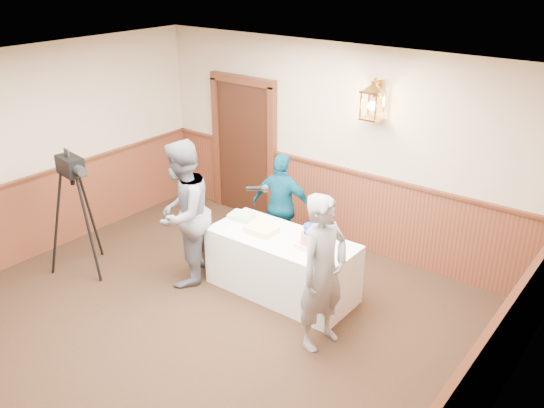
{
  "coord_description": "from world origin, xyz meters",
  "views": [
    {
      "loc": [
        3.87,
        -3.0,
        3.86
      ],
      "look_at": [
        0.27,
        1.7,
        1.25
      ],
      "focal_mm": 38.0,
      "sensor_mm": 36.0,
      "label": 1
    }
  ],
  "objects_px": {
    "display_table": "(282,265)",
    "sheet_cake_green": "(241,216)",
    "sheet_cake_yellow": "(262,230)",
    "tiered_cake": "(310,238)",
    "assistant_p": "(282,206)",
    "interviewer": "(183,214)",
    "tv_camera_rig": "(79,221)",
    "baker": "(323,273)"
  },
  "relations": [
    {
      "from": "interviewer",
      "to": "baker",
      "type": "distance_m",
      "value": 2.06
    },
    {
      "from": "display_table",
      "to": "sheet_cake_yellow",
      "type": "distance_m",
      "value": 0.5
    },
    {
      "from": "sheet_cake_yellow",
      "to": "tv_camera_rig",
      "type": "xyz_separation_m",
      "value": [
        -2.11,
        -1.1,
        -0.08
      ]
    },
    {
      "from": "interviewer",
      "to": "tv_camera_rig",
      "type": "bearing_deg",
      "value": -81.79
    },
    {
      "from": "sheet_cake_yellow",
      "to": "baker",
      "type": "relative_size",
      "value": 0.21
    },
    {
      "from": "sheet_cake_yellow",
      "to": "sheet_cake_green",
      "type": "height_order",
      "value": "sheet_cake_yellow"
    },
    {
      "from": "sheet_cake_green",
      "to": "baker",
      "type": "xyz_separation_m",
      "value": [
        1.65,
        -0.65,
        0.07
      ]
    },
    {
      "from": "sheet_cake_yellow",
      "to": "sheet_cake_green",
      "type": "relative_size",
      "value": 1.23
    },
    {
      "from": "display_table",
      "to": "tv_camera_rig",
      "type": "relative_size",
      "value": 1.15
    },
    {
      "from": "sheet_cake_yellow",
      "to": "assistant_p",
      "type": "distance_m",
      "value": 0.87
    },
    {
      "from": "interviewer",
      "to": "assistant_p",
      "type": "bearing_deg",
      "value": 137.07
    },
    {
      "from": "tiered_cake",
      "to": "assistant_p",
      "type": "xyz_separation_m",
      "value": [
        -0.96,
        0.77,
        -0.13
      ]
    },
    {
      "from": "display_table",
      "to": "sheet_cake_green",
      "type": "relative_size",
      "value": 6.2
    },
    {
      "from": "interviewer",
      "to": "tv_camera_rig",
      "type": "xyz_separation_m",
      "value": [
        -1.25,
        -0.64,
        -0.22
      ]
    },
    {
      "from": "tiered_cake",
      "to": "sheet_cake_green",
      "type": "xyz_separation_m",
      "value": [
        -1.12,
        0.11,
        -0.08
      ]
    },
    {
      "from": "sheet_cake_green",
      "to": "tiered_cake",
      "type": "bearing_deg",
      "value": -5.46
    },
    {
      "from": "baker",
      "to": "assistant_p",
      "type": "distance_m",
      "value": 2.0
    },
    {
      "from": "display_table",
      "to": "interviewer",
      "type": "bearing_deg",
      "value": -155.84
    },
    {
      "from": "tiered_cake",
      "to": "sheet_cake_yellow",
      "type": "height_order",
      "value": "tiered_cake"
    },
    {
      "from": "display_table",
      "to": "assistant_p",
      "type": "xyz_separation_m",
      "value": [
        -0.57,
        0.77,
        0.35
      ]
    },
    {
      "from": "display_table",
      "to": "interviewer",
      "type": "distance_m",
      "value": 1.36
    },
    {
      "from": "sheet_cake_green",
      "to": "tv_camera_rig",
      "type": "height_order",
      "value": "tv_camera_rig"
    },
    {
      "from": "display_table",
      "to": "baker",
      "type": "distance_m",
      "value": 1.18
    },
    {
      "from": "display_table",
      "to": "assistant_p",
      "type": "relative_size",
      "value": 1.23
    },
    {
      "from": "display_table",
      "to": "sheet_cake_green",
      "type": "distance_m",
      "value": 0.83
    },
    {
      "from": "sheet_cake_green",
      "to": "assistant_p",
      "type": "relative_size",
      "value": 0.2
    },
    {
      "from": "sheet_cake_green",
      "to": "interviewer",
      "type": "height_order",
      "value": "interviewer"
    },
    {
      "from": "tv_camera_rig",
      "to": "tiered_cake",
      "type": "bearing_deg",
      "value": 31.27
    },
    {
      "from": "assistant_p",
      "to": "tv_camera_rig",
      "type": "relative_size",
      "value": 0.93
    },
    {
      "from": "tv_camera_rig",
      "to": "interviewer",
      "type": "bearing_deg",
      "value": 36.02
    },
    {
      "from": "display_table",
      "to": "interviewer",
      "type": "height_order",
      "value": "interviewer"
    },
    {
      "from": "tiered_cake",
      "to": "sheet_cake_green",
      "type": "height_order",
      "value": "tiered_cake"
    },
    {
      "from": "tiered_cake",
      "to": "sheet_cake_yellow",
      "type": "relative_size",
      "value": 0.78
    },
    {
      "from": "interviewer",
      "to": "baker",
      "type": "xyz_separation_m",
      "value": [
        2.06,
        -0.04,
        -0.07
      ]
    },
    {
      "from": "display_table",
      "to": "tiered_cake",
      "type": "bearing_deg",
      "value": -0.83
    },
    {
      "from": "sheet_cake_yellow",
      "to": "baker",
      "type": "height_order",
      "value": "baker"
    },
    {
      "from": "tiered_cake",
      "to": "baker",
      "type": "distance_m",
      "value": 0.76
    },
    {
      "from": "tiered_cake",
      "to": "display_table",
      "type": "bearing_deg",
      "value": 179.17
    },
    {
      "from": "tiered_cake",
      "to": "tv_camera_rig",
      "type": "distance_m",
      "value": 3.01
    },
    {
      "from": "tv_camera_rig",
      "to": "display_table",
      "type": "bearing_deg",
      "value": 34.65
    },
    {
      "from": "interviewer",
      "to": "tv_camera_rig",
      "type": "distance_m",
      "value": 1.42
    },
    {
      "from": "baker",
      "to": "display_table",
      "type": "bearing_deg",
      "value": 68.09
    }
  ]
}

